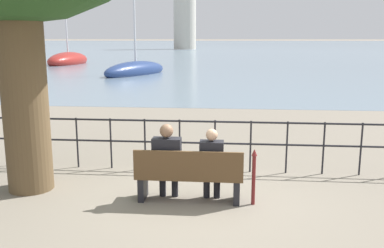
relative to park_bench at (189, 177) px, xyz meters
name	(u,v)px	position (x,y,z in m)	size (l,w,h in m)	color
ground_plane	(189,200)	(0.00, 0.06, -0.43)	(1000.00, 1000.00, 0.00)	gray
harbor_water	(230,44)	(0.00, 159.41, -0.43)	(600.00, 300.00, 0.01)	slate
park_bench	(189,177)	(0.00, 0.00, 0.00)	(1.76, 0.45, 0.90)	brown
seated_person_left	(167,158)	(-0.37, 0.07, 0.28)	(0.47, 0.35, 1.30)	black
seated_person_right	(212,162)	(0.37, 0.08, 0.24)	(0.39, 0.35, 1.23)	black
promenade_railing	(197,137)	(0.00, 1.70, 0.26)	(12.17, 0.04, 1.05)	black
closed_umbrella	(254,174)	(1.05, -0.02, 0.09)	(0.09, 0.09, 0.93)	maroon
sailboat_1	(136,70)	(-6.24, 23.85, -0.13)	(4.30, 6.81, 7.71)	navy
sailboat_2	(68,60)	(-15.68, 35.24, -0.07)	(3.11, 7.29, 9.55)	maroon
harbor_lighthouse	(185,7)	(-9.88, 90.02, 8.62)	(4.95, 4.95, 19.47)	beige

